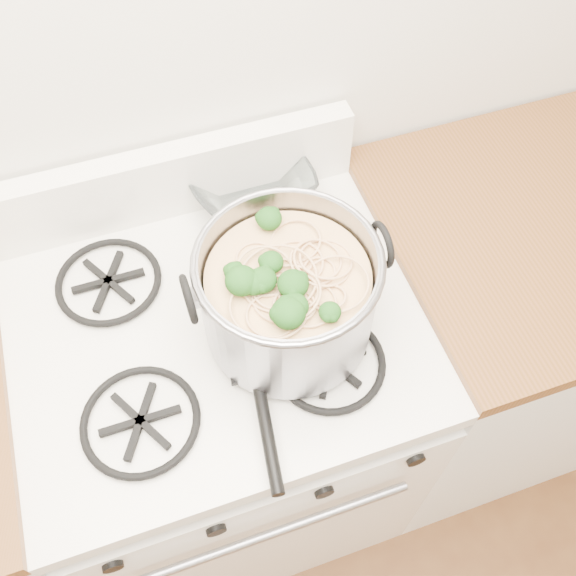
# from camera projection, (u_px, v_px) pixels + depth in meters

# --- Properties ---
(gas_range) EXTENTS (0.76, 0.66, 0.92)m
(gas_range) POSITION_uv_depth(u_px,v_px,m) (233.00, 419.00, 1.58)
(gas_range) COLOR white
(gas_range) RESTS_ON ground
(counter_left) EXTENTS (0.25, 0.65, 0.92)m
(counter_left) POSITION_uv_depth(u_px,v_px,m) (21.00, 481.00, 1.48)
(counter_left) COLOR silver
(counter_left) RESTS_ON ground
(counter_right) EXTENTS (1.00, 0.65, 0.92)m
(counter_right) POSITION_uv_depth(u_px,v_px,m) (546.00, 313.00, 1.72)
(counter_right) COLOR silver
(counter_right) RESTS_ON ground
(stock_pot) EXTENTS (0.34, 0.31, 0.21)m
(stock_pot) POSITION_uv_depth(u_px,v_px,m) (288.00, 295.00, 1.09)
(stock_pot) COLOR gray
(stock_pot) RESTS_ON gas_range
(spatula) EXTENTS (0.33, 0.35, 0.02)m
(spatula) POSITION_uv_depth(u_px,v_px,m) (252.00, 351.00, 1.13)
(spatula) COLOR black
(spatula) RESTS_ON gas_range
(glass_bowl) EXTENTS (0.12, 0.12, 0.02)m
(glass_bowl) POSITION_uv_depth(u_px,v_px,m) (251.00, 189.00, 1.33)
(glass_bowl) COLOR white
(glass_bowl) RESTS_ON gas_range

